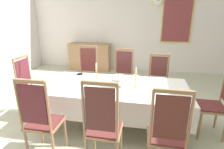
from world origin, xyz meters
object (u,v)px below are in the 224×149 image
object	(u,v)px
framed_painting	(177,18)
chair_south_c	(167,132)
spoon_secondary	(141,78)
chair_north_b	(123,75)
candlestick_west	(96,76)
chair_south_b	(103,125)
spoon_primary	(75,75)
bowl_near_left	(80,75)
chair_head_west	(31,87)
chair_south_a	(41,119)
dining_table	(116,90)
sideboard	(90,57)
chair_head_east	(217,102)
bowl_near_right	(135,77)
mounted_clock	(157,0)
chair_north_a	(87,72)
chair_north_c	(158,79)
candlestick_east	(136,79)
soup_tureen	(118,80)

from	to	relation	value
framed_painting	chair_south_c	bearing A→B (deg)	-97.70
spoon_secondary	framed_painting	world-z (taller)	framed_painting
chair_north_b	candlestick_west	world-z (taller)	chair_north_b
chair_south_b	spoon_primary	bearing A→B (deg)	122.70
bowl_near_left	spoon_secondary	world-z (taller)	bowl_near_left
chair_north_b	framed_painting	world-z (taller)	framed_painting
chair_head_west	chair_north_b	bearing A→B (deg)	120.96
chair_south_a	chair_north_b	distance (m)	2.10
chair_south_c	dining_table	bearing A→B (deg)	128.34
chair_south_c	sideboard	distance (m)	4.65
chair_south_a	chair_south_c	size ratio (longest dim) A/B	1.00
chair_head_east	spoon_secondary	world-z (taller)	chair_head_east
chair_north_b	sideboard	bearing A→B (deg)	-56.41
chair_north_b	chair_south_c	world-z (taller)	chair_south_c
bowl_near_right	mounted_clock	xyz separation A→B (m)	(0.43, 2.94, 1.50)
chair_south_c	framed_painting	bearing A→B (deg)	82.30
chair_north_b	sideboard	xyz separation A→B (m)	(-1.44, 2.17, -0.14)
candlestick_west	bowl_near_right	distance (m)	0.77
chair_south_a	chair_north_a	xyz separation A→B (m)	(-0.00, 1.93, 0.01)
chair_head_east	chair_north_b	bearing A→B (deg)	58.78
chair_south_a	framed_painting	world-z (taller)	framed_painting
dining_table	chair_head_west	size ratio (longest dim) A/B	2.04
chair_north_c	candlestick_east	xyz separation A→B (m)	(-0.43, -0.96, 0.31)
chair_head_west	chair_south_c	bearing A→B (deg)	67.79
chair_south_b	chair_head_east	world-z (taller)	chair_south_b
chair_south_c	chair_north_a	bearing A→B (deg)	129.26
spoon_secondary	spoon_primary	bearing A→B (deg)	-178.74
chair_north_a	chair_south_c	bearing A→B (deg)	129.26
chair_north_c	sideboard	distance (m)	3.09
chair_south_b	bowl_near_left	xyz separation A→B (m)	(-0.78, 1.35, 0.14)
dining_table	chair_head_east	bearing A→B (deg)	0.00
candlestick_west	bowl_near_right	world-z (taller)	candlestick_west
chair_head_west	chair_head_east	xyz separation A→B (m)	(3.20, 0.00, -0.01)
soup_tureen	sideboard	size ratio (longest dim) A/B	0.19
chair_head_east	candlestick_west	world-z (taller)	chair_head_east
chair_south_b	chair_north_c	xyz separation A→B (m)	(0.76, 1.93, -0.05)
chair_south_b	chair_south_c	bearing A→B (deg)	0.14
dining_table	chair_head_west	distance (m)	1.60
dining_table	chair_north_c	xyz separation A→B (m)	(0.76, 0.96, -0.10)
chair_south_b	candlestick_east	size ratio (longest dim) A/B	3.57
chair_north_b	spoon_secondary	distance (m)	0.66
candlestick_east	soup_tureen	bearing A→B (deg)	180.00
candlestick_east	framed_painting	size ratio (longest dim) A/B	0.22
chair_north_b	soup_tureen	distance (m)	1.00
dining_table	spoon_secondary	xyz separation A→B (m)	(0.41, 0.46, 0.08)
chair_head_east	dining_table	bearing A→B (deg)	90.00
dining_table	chair_south_a	size ratio (longest dim) A/B	2.01
chair_south_b	bowl_near_right	size ratio (longest dim) A/B	6.61
dining_table	chair_head_east	xyz separation A→B (m)	(1.60, 0.00, -0.08)
chair_south_b	chair_south_c	distance (m)	0.76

